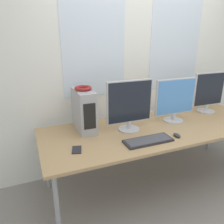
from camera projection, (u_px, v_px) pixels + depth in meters
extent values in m
plane|color=gray|center=(181.00, 208.00, 2.23)|extent=(14.00, 14.00, 0.00)
cube|color=silver|center=(136.00, 63.00, 2.72)|extent=(8.00, 0.06, 2.70)
cube|color=silver|center=(94.00, 45.00, 2.42)|extent=(0.74, 0.01, 1.14)
cube|color=silver|center=(175.00, 44.00, 2.82)|extent=(0.74, 0.01, 1.14)
cube|color=tan|center=(160.00, 128.00, 2.41)|extent=(2.57, 0.94, 0.03)
cylinder|color=#99999E|center=(57.00, 209.00, 1.75)|extent=(0.04, 0.04, 0.70)
cylinder|color=#99999E|center=(46.00, 161.00, 2.44)|extent=(0.04, 0.04, 0.70)
cylinder|color=#99999E|center=(210.00, 128.00, 3.30)|extent=(0.04, 0.04, 0.70)
cube|color=#9E9EA3|center=(84.00, 110.00, 2.26)|extent=(0.17, 0.41, 0.43)
cube|color=black|center=(90.00, 116.00, 2.08)|extent=(0.12, 0.00, 0.26)
torus|color=maroon|center=(83.00, 88.00, 2.19)|extent=(0.17, 0.17, 0.04)
cylinder|color=#B7B7BC|center=(129.00, 129.00, 2.32)|extent=(0.22, 0.22, 0.02)
cylinder|color=#B7B7BC|center=(129.00, 125.00, 2.30)|extent=(0.05, 0.05, 0.09)
cube|color=#B7B7BC|center=(130.00, 102.00, 2.22)|extent=(0.50, 0.03, 0.44)
cube|color=black|center=(130.00, 102.00, 2.21)|extent=(0.47, 0.00, 0.42)
cylinder|color=#B7B7BC|center=(173.00, 120.00, 2.56)|extent=(0.22, 0.22, 0.02)
cylinder|color=#B7B7BC|center=(174.00, 116.00, 2.55)|extent=(0.05, 0.05, 0.09)
cube|color=#B7B7BC|center=(175.00, 97.00, 2.47)|extent=(0.52, 0.03, 0.41)
cube|color=#4C8CD8|center=(176.00, 97.00, 2.46)|extent=(0.49, 0.00, 0.38)
cylinder|color=#B7B7BC|center=(206.00, 111.00, 2.88)|extent=(0.22, 0.22, 0.02)
cylinder|color=#B7B7BC|center=(206.00, 107.00, 2.86)|extent=(0.05, 0.05, 0.09)
cube|color=#B7B7BC|center=(209.00, 89.00, 2.78)|extent=(0.47, 0.03, 0.42)
cube|color=black|center=(210.00, 89.00, 2.77)|extent=(0.44, 0.00, 0.40)
cube|color=#28282D|center=(148.00, 141.00, 2.05)|extent=(0.47, 0.18, 0.02)
cube|color=#47474C|center=(148.00, 140.00, 2.05)|extent=(0.43, 0.15, 0.00)
ellipsoid|color=#2D2D2D|center=(177.00, 135.00, 2.16)|extent=(0.05, 0.09, 0.03)
cube|color=#232328|center=(77.00, 150.00, 1.90)|extent=(0.11, 0.15, 0.01)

